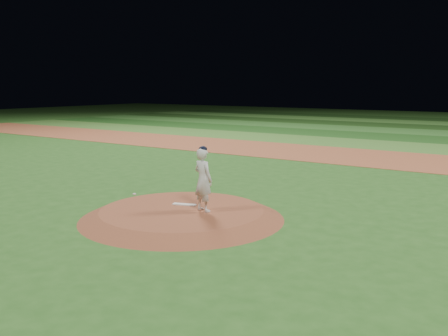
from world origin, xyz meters
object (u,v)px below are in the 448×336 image
(pitchers_mound, at_px, (182,214))
(rosin_bag, at_px, (134,194))
(pitcher_on_mound, at_px, (203,179))
(pitching_rubber, at_px, (184,204))

(pitchers_mound, xyz_separation_m, rosin_bag, (-2.30, 0.53, 0.16))
(pitcher_on_mound, bearing_deg, pitchers_mound, -163.73)
(pitching_rubber, relative_size, pitcher_on_mound, 0.38)
(pitching_rubber, distance_m, pitcher_on_mound, 1.20)
(pitchers_mound, distance_m, pitching_rubber, 0.49)
(rosin_bag, relative_size, pitcher_on_mound, 0.07)
(pitcher_on_mound, bearing_deg, pitching_rubber, 164.80)
(pitchers_mound, relative_size, pitcher_on_mound, 3.16)
(pitchers_mound, bearing_deg, rosin_bag, 167.10)
(rosin_bag, bearing_deg, pitcher_on_mound, -6.99)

